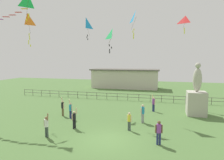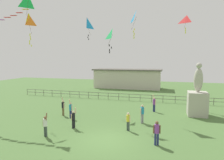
{
  "view_description": "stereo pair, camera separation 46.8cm",
  "coord_description": "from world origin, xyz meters",
  "px_view_note": "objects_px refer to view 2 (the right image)",
  "views": [
    {
      "loc": [
        3.72,
        -13.32,
        5.85
      ],
      "look_at": [
        -1.14,
        5.71,
        3.77
      ],
      "focal_mm": 31.71,
      "sensor_mm": 36.0,
      "label": 1
    },
    {
      "loc": [
        4.17,
        -13.2,
        5.85
      ],
      "look_at": [
        -1.14,
        5.71,
        3.77
      ],
      "focal_mm": 31.71,
      "sensor_mm": 36.0,
      "label": 2
    }
  ],
  "objects_px": {
    "person_2": "(45,124)",
    "kite_1": "(28,1)",
    "streamer_kite": "(21,8)",
    "person_6": "(128,120)",
    "kite_5": "(112,35)",
    "person_3": "(157,131)",
    "person_0": "(142,113)",
    "person_1": "(73,118)",
    "person_7": "(154,103)",
    "lamppost": "(198,85)",
    "kite_0": "(87,24)",
    "kite_2": "(29,22)",
    "person_5": "(71,109)",
    "kite_3": "(137,17)",
    "person_4": "(63,106)",
    "kite_4": "(187,20)",
    "statue_monument": "(197,99)"
  },
  "relations": [
    {
      "from": "kite_0",
      "to": "kite_1",
      "type": "relative_size",
      "value": 1.22
    },
    {
      "from": "lamppost",
      "to": "person_6",
      "type": "height_order",
      "value": "lamppost"
    },
    {
      "from": "person_3",
      "to": "kite_1",
      "type": "xyz_separation_m",
      "value": [
        -10.59,
        1.01,
        9.59
      ]
    },
    {
      "from": "person_1",
      "to": "person_6",
      "type": "bearing_deg",
      "value": 8.69
    },
    {
      "from": "kite_4",
      "to": "person_5",
      "type": "bearing_deg",
      "value": -150.73
    },
    {
      "from": "statue_monument",
      "to": "kite_1",
      "type": "bearing_deg",
      "value": -152.33
    },
    {
      "from": "person_5",
      "to": "kite_1",
      "type": "bearing_deg",
      "value": -124.48
    },
    {
      "from": "person_7",
      "to": "person_2",
      "type": "bearing_deg",
      "value": -128.32
    },
    {
      "from": "person_0",
      "to": "person_3",
      "type": "xyz_separation_m",
      "value": [
        1.52,
        -4.42,
        -0.02
      ]
    },
    {
      "from": "person_1",
      "to": "person_6",
      "type": "xyz_separation_m",
      "value": [
        4.56,
        0.7,
        -0.02
      ]
    },
    {
      "from": "kite_1",
      "to": "kite_4",
      "type": "relative_size",
      "value": 1.12
    },
    {
      "from": "kite_5",
      "to": "person_5",
      "type": "bearing_deg",
      "value": -158.07
    },
    {
      "from": "person_5",
      "to": "kite_4",
      "type": "distance_m",
      "value": 15.52
    },
    {
      "from": "kite_0",
      "to": "kite_3",
      "type": "height_order",
      "value": "kite_3"
    },
    {
      "from": "kite_1",
      "to": "person_2",
      "type": "bearing_deg",
      "value": -35.77
    },
    {
      "from": "person_7",
      "to": "kite_5",
      "type": "bearing_deg",
      "value": -141.35
    },
    {
      "from": "lamppost",
      "to": "person_2",
      "type": "bearing_deg",
      "value": -136.43
    },
    {
      "from": "kite_0",
      "to": "kite_2",
      "type": "bearing_deg",
      "value": -128.58
    },
    {
      "from": "person_0",
      "to": "person_4",
      "type": "relative_size",
      "value": 0.9
    },
    {
      "from": "person_2",
      "to": "person_4",
      "type": "bearing_deg",
      "value": 106.04
    },
    {
      "from": "person_2",
      "to": "kite_1",
      "type": "height_order",
      "value": "kite_1"
    },
    {
      "from": "person_6",
      "to": "kite_5",
      "type": "bearing_deg",
      "value": 123.92
    },
    {
      "from": "kite_5",
      "to": "statue_monument",
      "type": "bearing_deg",
      "value": 19.33
    },
    {
      "from": "person_6",
      "to": "person_2",
      "type": "bearing_deg",
      "value": -153.44
    },
    {
      "from": "kite_0",
      "to": "kite_4",
      "type": "height_order",
      "value": "kite_0"
    },
    {
      "from": "lamppost",
      "to": "kite_0",
      "type": "distance_m",
      "value": 14.72
    },
    {
      "from": "person_2",
      "to": "streamer_kite",
      "type": "distance_m",
      "value": 11.74
    },
    {
      "from": "kite_4",
      "to": "kite_5",
      "type": "height_order",
      "value": "kite_4"
    },
    {
      "from": "person_2",
      "to": "kite_2",
      "type": "distance_m",
      "value": 10.84
    },
    {
      "from": "lamppost",
      "to": "kite_5",
      "type": "relative_size",
      "value": 1.65
    },
    {
      "from": "kite_1",
      "to": "person_7",
      "type": "bearing_deg",
      "value": 37.99
    },
    {
      "from": "person_2",
      "to": "person_1",
      "type": "bearing_deg",
      "value": 60.78
    },
    {
      "from": "kite_0",
      "to": "kite_3",
      "type": "xyz_separation_m",
      "value": [
        6.11,
        -1.11,
        0.26
      ]
    },
    {
      "from": "person_5",
      "to": "kite_1",
      "type": "distance_m",
      "value": 10.27
    },
    {
      "from": "person_5",
      "to": "person_7",
      "type": "bearing_deg",
      "value": 31.09
    },
    {
      "from": "lamppost",
      "to": "person_0",
      "type": "height_order",
      "value": "lamppost"
    },
    {
      "from": "person_4",
      "to": "kite_5",
      "type": "xyz_separation_m",
      "value": [
        5.06,
        0.9,
        7.2
      ]
    },
    {
      "from": "person_3",
      "to": "person_0",
      "type": "bearing_deg",
      "value": 109.03
    },
    {
      "from": "person_7",
      "to": "streamer_kite",
      "type": "distance_m",
      "value": 16.78
    },
    {
      "from": "statue_monument",
      "to": "person_2",
      "type": "bearing_deg",
      "value": -142.16
    },
    {
      "from": "person_3",
      "to": "person_2",
      "type": "bearing_deg",
      "value": -174.99
    },
    {
      "from": "kite_2",
      "to": "kite_4",
      "type": "bearing_deg",
      "value": 22.0
    },
    {
      "from": "person_3",
      "to": "person_5",
      "type": "height_order",
      "value": "person_5"
    },
    {
      "from": "person_1",
      "to": "person_7",
      "type": "relative_size",
      "value": 0.92
    },
    {
      "from": "lamppost",
      "to": "kite_0",
      "type": "relative_size",
      "value": 1.48
    },
    {
      "from": "kite_5",
      "to": "lamppost",
      "type": "bearing_deg",
      "value": 31.42
    },
    {
      "from": "lamppost",
      "to": "streamer_kite",
      "type": "bearing_deg",
      "value": -156.33
    },
    {
      "from": "person_2",
      "to": "streamer_kite",
      "type": "height_order",
      "value": "streamer_kite"
    },
    {
      "from": "person_2",
      "to": "person_6",
      "type": "relative_size",
      "value": 1.23
    },
    {
      "from": "person_1",
      "to": "kite_0",
      "type": "distance_m",
      "value": 11.99
    }
  ]
}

